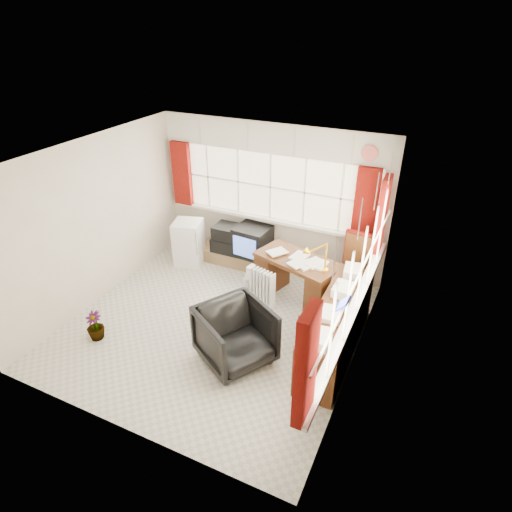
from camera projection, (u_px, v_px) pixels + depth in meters
The scene contains 20 objects.
ground at pixel (216, 324), 6.28m from camera, with size 4.00×4.00×0.00m, color beige.
room_walls at pixel (210, 233), 5.53m from camera, with size 4.00×4.00×4.00m.
window_back at pixel (269, 215), 7.33m from camera, with size 3.70×0.12×3.60m.
window_right at pixel (354, 306), 5.09m from camera, with size 0.12×3.70×3.60m.
curtains at pixel (302, 221), 5.94m from camera, with size 3.83×3.83×1.15m.
overhead_cabinets at pixel (310, 165), 5.57m from camera, with size 3.98×3.98×0.48m.
desk at pixel (297, 277), 6.62m from camera, with size 1.41×0.98×0.78m.
desk_lamp at pixel (326, 251), 6.02m from camera, with size 0.17×0.14×0.46m.
task_chair at pixel (355, 267), 6.48m from camera, with size 0.52×0.55×1.16m.
office_chair at pixel (236, 336), 5.46m from camera, with size 0.84×0.87×0.79m, color black.
radiator at pixel (262, 291), 6.56m from camera, with size 0.45×0.26×0.63m.
credenza at pixel (337, 327), 5.61m from camera, with size 0.50×2.00×0.85m.
file_tray at pixel (308, 330), 4.92m from camera, with size 0.26×0.34×0.11m, color black.
tv_bench at pixel (236, 256), 7.77m from camera, with size 1.40×0.50×0.25m, color olive.
crt_tv at pixel (252, 241), 7.44m from camera, with size 0.62×0.59×0.52m.
hifi_stack at pixel (232, 239), 7.56m from camera, with size 0.67×0.43×0.48m.
mini_fridge at pixel (189, 243), 7.62m from camera, with size 0.59×0.59×0.81m.
spray_bottle_a at pixel (246, 281), 7.02m from camera, with size 0.10×0.10×0.27m, color white.
spray_bottle_b at pixel (272, 284), 7.04m from camera, with size 0.08×0.08×0.18m, color #91D9C7.
flower_vase at pixel (95, 326), 5.91m from camera, with size 0.24×0.24×0.43m, color black.
Camera 1 is at (2.62, -4.23, 4.00)m, focal length 30.00 mm.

